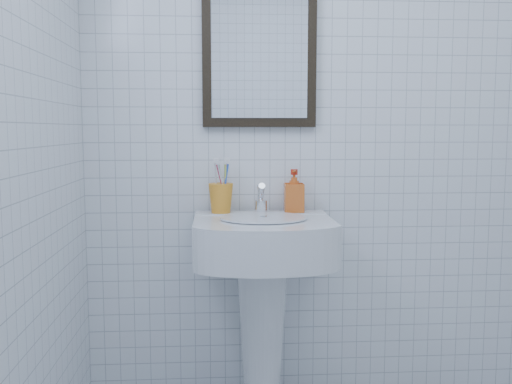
{
  "coord_description": "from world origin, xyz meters",
  "views": [
    {
      "loc": [
        -0.51,
        -1.35,
        1.23
      ],
      "look_at": [
        -0.36,
        0.86,
        0.99
      ],
      "focal_mm": 40.0,
      "sensor_mm": 36.0,
      "label": 1
    }
  ],
  "objects": [
    {
      "name": "toothbrush_cup",
      "position": [
        -0.5,
        1.11,
        0.93
      ],
      "size": [
        0.14,
        0.14,
        0.13
      ],
      "primitive_type": null,
      "rotation": [
        0.0,
        0.0,
        -0.42
      ],
      "color": "orange",
      "rests_on": "washbasin"
    },
    {
      "name": "soap_dispenser",
      "position": [
        -0.18,
        1.11,
        0.96
      ],
      "size": [
        0.09,
        0.09,
        0.19
      ],
      "primitive_type": "imported",
      "rotation": [
        0.0,
        0.0,
        -0.03
      ],
      "color": "#C13E12",
      "rests_on": "washbasin"
    },
    {
      "name": "washbasin",
      "position": [
        -0.32,
        0.99,
        0.59
      ],
      "size": [
        0.57,
        0.42,
        0.88
      ],
      "color": "white",
      "rests_on": "ground"
    },
    {
      "name": "wall_mirror",
      "position": [
        -0.32,
        1.18,
        1.55
      ],
      "size": [
        0.5,
        0.04,
        0.62
      ],
      "color": "black",
      "rests_on": "wall_back"
    },
    {
      "name": "wall_back",
      "position": [
        0.0,
        1.2,
        1.25
      ],
      "size": [
        2.2,
        0.02,
        2.5
      ],
      "primitive_type": "cube",
      "color": "white",
      "rests_on": "ground"
    },
    {
      "name": "faucet",
      "position": [
        -0.32,
        1.09,
        0.92
      ],
      "size": [
        0.05,
        0.12,
        0.14
      ],
      "color": "silver",
      "rests_on": "washbasin"
    }
  ]
}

